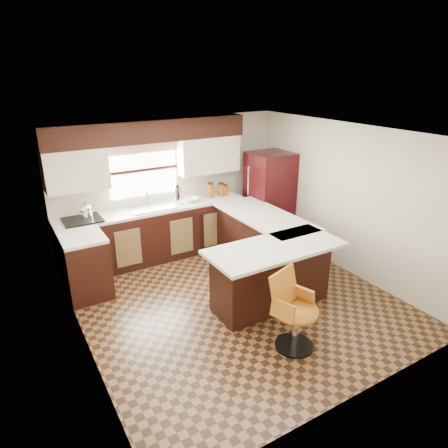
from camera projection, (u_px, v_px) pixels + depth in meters
floor at (235, 299)px, 5.85m from camera, size 4.40×4.40×0.00m
ceiling at (237, 134)px, 4.98m from camera, size 4.40×4.40×0.00m
wall_back at (171, 185)px, 7.18m from camera, size 4.40×0.00×4.40m
wall_front at (364, 298)px, 3.66m from camera, size 4.40×0.00×4.40m
wall_left at (76, 258)px, 4.42m from camera, size 0.00×4.40×4.40m
wall_right at (346, 199)px, 6.42m from camera, size 0.00×4.40×4.40m
base_cab_back at (156, 234)px, 7.00m from camera, size 3.30×0.60×0.90m
base_cab_left at (86, 267)px, 5.84m from camera, size 0.60×0.70×0.90m
counter_back at (154, 209)px, 6.83m from camera, size 3.30×0.60×0.04m
counter_left at (82, 238)px, 5.67m from camera, size 0.60×0.70×0.04m
soffit at (149, 131)px, 6.48m from camera, size 3.40×0.35×0.36m
upper_cab_left at (76, 170)px, 6.09m from camera, size 0.94×0.35×0.64m
upper_cab_right at (208, 155)px, 7.18m from camera, size 1.14×0.35×0.64m
window_pane at (143, 170)px, 6.80m from camera, size 1.20×0.02×0.90m
valance at (142, 147)px, 6.63m from camera, size 1.30×0.06×0.18m
sink at (152, 208)px, 6.78m from camera, size 0.75×0.45×0.03m
dishwasher at (214, 230)px, 7.25m from camera, size 0.58×0.03×0.78m
cooktop at (82, 220)px, 6.23m from camera, size 0.58×0.50×0.02m
peninsula_long at (261, 244)px, 6.62m from camera, size 0.60×1.95×0.90m
peninsula_return at (271, 276)px, 5.59m from camera, size 1.65×0.60×0.90m
counter_pen_long at (265, 217)px, 6.47m from camera, size 0.84×1.95×0.04m
counter_pen_return at (276, 248)px, 5.34m from camera, size 1.89×0.84×0.04m
refrigerator at (269, 198)px, 7.57m from camera, size 0.75×0.72×1.74m
bar_chair at (297, 313)px, 4.69m from camera, size 0.65×0.65×0.96m
kettle at (86, 210)px, 6.21m from camera, size 0.20×0.20×0.27m
percolator at (177, 195)px, 6.98m from camera, size 0.13×0.13×0.31m
mixing_bowl at (192, 199)px, 7.15m from camera, size 0.29×0.29×0.06m
canister_large at (210, 191)px, 7.32m from camera, size 0.13×0.13×0.25m
canister_med at (221, 190)px, 7.43m from camera, size 0.13×0.13×0.22m
canister_small at (224, 190)px, 7.47m from camera, size 0.13×0.13×0.18m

